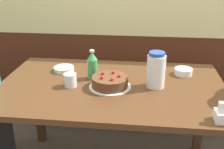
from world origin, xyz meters
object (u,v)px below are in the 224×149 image
at_px(soju_bottle, 92,65).
at_px(bowl_soup_white, 183,72).
at_px(water_pitcher, 156,70).
at_px(bench_seat, 121,99).
at_px(bowl_rice_small, 64,69).
at_px(glass_water_tall, 70,80).
at_px(birthday_cake, 110,82).

xyz_separation_m(soju_bottle, bowl_soup_white, (0.61, 0.14, -0.07)).
bearing_deg(water_pitcher, bench_seat, 108.51).
height_order(bowl_rice_small, glass_water_tall, glass_water_tall).
distance_m(birthday_cake, bowl_soup_white, 0.55).
bearing_deg(birthday_cake, water_pitcher, 8.43).
bearing_deg(bowl_rice_small, water_pitcher, -16.67).
bearing_deg(birthday_cake, soju_bottle, 136.41).
height_order(bench_seat, soju_bottle, soju_bottle).
xyz_separation_m(water_pitcher, bowl_rice_small, (-0.64, 0.19, -0.10)).
height_order(birthday_cake, water_pitcher, water_pitcher).
bearing_deg(bowl_rice_small, glass_water_tall, -65.92).
distance_m(bowl_rice_small, glass_water_tall, 0.27).
bearing_deg(bench_seat, birthday_cake, -90.35).
xyz_separation_m(bowl_soup_white, bowl_rice_small, (-0.84, -0.03, -0.01)).
bearing_deg(glass_water_tall, soju_bottle, 50.08).
xyz_separation_m(bench_seat, soju_bottle, (-0.14, -0.74, 0.62)).
relative_size(bowl_soup_white, bowl_rice_small, 0.86).
height_order(birthday_cake, bowl_soup_white, birthday_cake).
bearing_deg(bowl_soup_white, water_pitcher, -132.11).
bearing_deg(bowl_soup_white, birthday_cake, -151.35).
bearing_deg(bowl_soup_white, soju_bottle, -167.40).
distance_m(bench_seat, soju_bottle, 0.98).
xyz_separation_m(bowl_soup_white, glass_water_tall, (-0.73, -0.28, 0.02)).
distance_m(birthday_cake, bowl_rice_small, 0.43).
bearing_deg(birthday_cake, bowl_soup_white, 28.65).
bearing_deg(soju_bottle, birthday_cake, -43.59).
height_order(water_pitcher, glass_water_tall, water_pitcher).
xyz_separation_m(birthday_cake, water_pitcher, (0.28, 0.04, 0.08)).
relative_size(bowl_soup_white, glass_water_tall, 1.47).
bearing_deg(glass_water_tall, water_pitcher, 5.99).
height_order(water_pitcher, bowl_soup_white, water_pitcher).
distance_m(bench_seat, glass_water_tall, 1.08).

